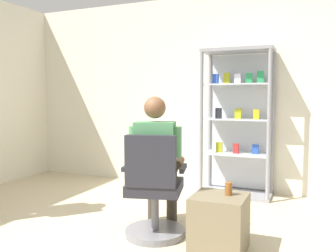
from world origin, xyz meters
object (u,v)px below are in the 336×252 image
Objects in this scene: office_chair at (154,195)px; storage_crate at (219,223)px; seated_shopkeeper at (157,158)px; tea_glass at (229,189)px; display_cabinet_main at (238,121)px.

office_chair is 0.64m from storage_crate.
office_chair is 0.74× the size of seated_shopkeeper.
seated_shopkeeper is at bearing 163.50° from storage_crate.
storage_crate is 0.30m from tea_glass.
office_chair is 0.36m from seated_shopkeeper.
storage_crate is (0.22, -1.81, -0.73)m from display_cabinet_main.
office_chair is 8.84× the size of tea_glass.
tea_glass is at bearing 32.37° from storage_crate.
storage_crate is at bearing -3.37° from office_chair.
seated_shopkeeper is at bearing -104.99° from display_cabinet_main.
office_chair is at bearing 176.63° from storage_crate.
display_cabinet_main reaches higher than storage_crate.
office_chair reaches higher than tea_glass.
display_cabinet_main is 4.05× the size of storage_crate.
office_chair is at bearing -179.58° from tea_glass.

